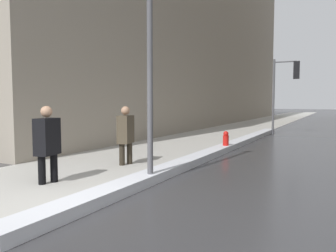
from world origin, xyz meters
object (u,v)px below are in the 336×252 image
at_px(lamp_post, 150,25).
at_px(fire_hydrant, 226,141).
at_px(traffic_light_near, 287,80).
at_px(pedestrian_trailing, 126,133).
at_px(pedestrian_nearside, 47,141).

height_order(lamp_post, fire_hydrant, lamp_post).
relative_size(lamp_post, traffic_light_near, 1.39).
height_order(traffic_light_near, pedestrian_trailing, traffic_light_near).
bearing_deg(fire_hydrant, lamp_post, -89.86).
height_order(traffic_light_near, pedestrian_nearside, traffic_light_near).
height_order(lamp_post, traffic_light_near, lamp_post).
bearing_deg(traffic_light_near, lamp_post, -98.84).
bearing_deg(pedestrian_trailing, lamp_post, 37.05).
bearing_deg(traffic_light_near, fire_hydrant, -101.78).
relative_size(pedestrian_nearside, fire_hydrant, 2.31).
xyz_separation_m(pedestrian_nearside, fire_hydrant, (1.84, 6.03, -0.55)).
relative_size(lamp_post, fire_hydrant, 7.82).
bearing_deg(fire_hydrant, traffic_light_near, 82.90).
bearing_deg(lamp_post, pedestrian_trailing, 139.12).
distance_m(pedestrian_nearside, fire_hydrant, 6.33).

